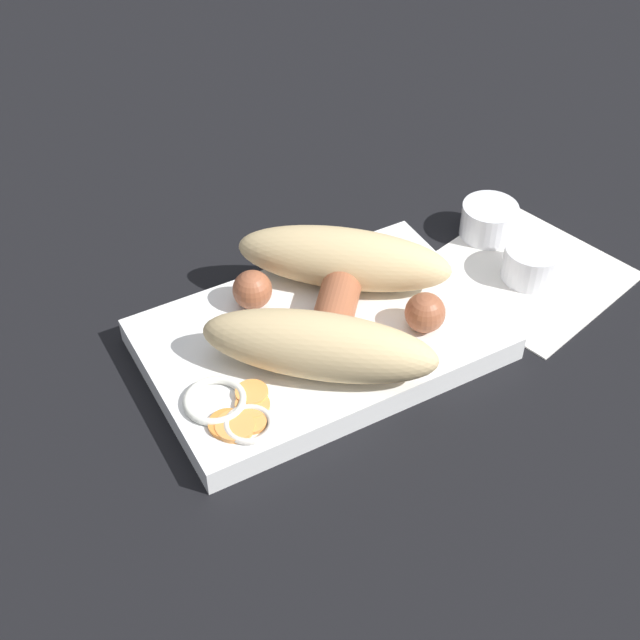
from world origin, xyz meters
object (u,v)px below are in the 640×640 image
Objects in this scene: food_tray at (320,339)px; sausage at (338,301)px; bread_roll at (332,300)px; condiment_cup_far at (488,222)px; condiment_cup_near at (532,265)px.

sausage reaches higher than food_tray.
bread_roll is at bearing 33.33° from sausage.
condiment_cup_near is at bearing 86.85° from condiment_cup_far.
sausage is (-0.01, -0.01, -0.01)m from bread_roll.
sausage is at bearing 14.54° from condiment_cup_far.
sausage reaches higher than condiment_cup_near.
condiment_cup_far is (-0.20, -0.05, 0.00)m from food_tray.
condiment_cup_far is at bearing -165.46° from sausage.
food_tray is 0.21m from condiment_cup_far.
bread_roll is (-0.01, -0.00, 0.03)m from food_tray.
bread_roll is 4.60× the size of condiment_cup_near.
bread_roll reaches higher than food_tray.
bread_roll reaches higher than condiment_cup_near.
condiment_cup_far reaches higher than food_tray.
sausage is 2.70× the size of condiment_cup_far.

